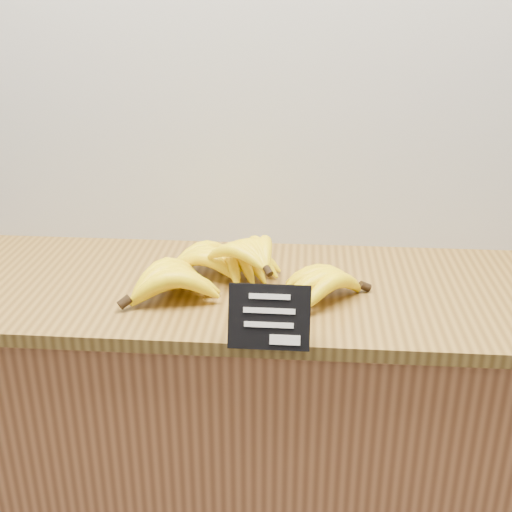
{
  "coord_description": "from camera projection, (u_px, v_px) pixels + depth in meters",
  "views": [
    {
      "loc": [
        0.11,
        1.43,
        1.56
      ],
      "look_at": [
        0.0,
        2.7,
        1.02
      ],
      "focal_mm": 45.0,
      "sensor_mm": 36.0,
      "label": 1
    }
  ],
  "objects": [
    {
      "name": "banana_pile",
      "position": [
        233.0,
        269.0,
        1.45
      ],
      "size": [
        0.57,
        0.32,
        0.12
      ],
      "color": "#FFE60A",
      "rests_on": "counter_top"
    },
    {
      "name": "counter",
      "position": [
        258.0,
        451.0,
        1.66
      ],
      "size": [
        1.28,
        0.5,
        0.9
      ],
      "primitive_type": "cube",
      "color": "#A76336",
      "rests_on": "ground"
    },
    {
      "name": "counter_top",
      "position": [
        258.0,
        289.0,
        1.48
      ],
      "size": [
        1.53,
        0.54,
        0.03
      ],
      "primitive_type": "cube",
      "color": "brown",
      "rests_on": "counter"
    },
    {
      "name": "chalkboard_sign",
      "position": [
        269.0,
        317.0,
        1.2
      ],
      "size": [
        0.15,
        0.05,
        0.12
      ],
      "primitive_type": "cube",
      "rotation": [
        -0.36,
        0.0,
        0.0
      ],
      "color": "black",
      "rests_on": "counter_top"
    }
  ]
}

